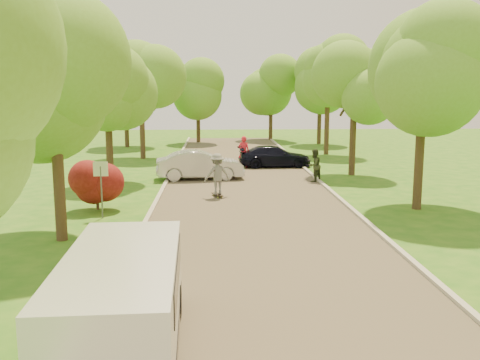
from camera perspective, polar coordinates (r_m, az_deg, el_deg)
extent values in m
plane|color=#286618|center=(16.91, 2.48, -7.06)|extent=(100.00, 100.00, 0.00)
cube|color=#4C4438|center=(24.66, 0.80, -1.72)|extent=(8.00, 60.00, 0.01)
cube|color=#B2AD9E|center=(24.73, -8.61, -1.67)|extent=(0.18, 60.00, 0.12)
cube|color=#B2AD9E|center=(25.22, 10.02, -1.49)|extent=(0.18, 60.00, 0.12)
cylinder|color=#59595E|center=(20.94, -14.55, -1.29)|extent=(0.06, 0.06, 2.00)
cube|color=white|center=(20.80, -14.65, 1.14)|extent=(0.55, 0.04, 0.55)
cylinder|color=#382619|center=(22.61, -14.95, -2.20)|extent=(0.12, 0.12, 0.70)
sphere|color=#590F0F|center=(22.47, -15.04, -0.33)|extent=(1.70, 1.70, 1.70)
cylinder|color=#382619|center=(18.11, -18.73, -0.60)|extent=(0.36, 0.36, 3.60)
sphere|color=#609829|center=(17.85, -19.29, 9.50)|extent=(4.60, 4.60, 4.60)
sphere|color=#609829|center=(17.69, -17.23, 11.85)|extent=(3.45, 3.45, 3.45)
cylinder|color=#382619|center=(28.85, -13.73, 2.82)|extent=(0.36, 0.36, 3.15)
sphere|color=#609829|center=(28.67, -13.96, 8.45)|extent=(4.20, 4.20, 4.20)
sphere|color=#609829|center=(28.55, -12.75, 9.76)|extent=(3.15, 3.15, 3.15)
cylinder|color=#382619|center=(38.58, -10.37, 5.08)|extent=(0.36, 0.36, 3.83)
sphere|color=#609829|center=(38.47, -10.53, 10.07)|extent=(4.80, 4.80, 4.80)
sphere|color=#609829|center=(38.40, -9.47, 11.17)|extent=(3.60, 3.60, 3.60)
cylinder|color=#382619|center=(22.89, 18.55, 1.74)|extent=(0.36, 0.36, 3.83)
sphere|color=#609829|center=(22.71, 19.01, 10.30)|extent=(5.00, 5.00, 5.00)
sphere|color=#609829|center=(23.02, 20.89, 12.05)|extent=(3.75, 3.75, 3.75)
cylinder|color=#382619|center=(31.31, 11.91, 3.61)|extent=(0.36, 0.36, 3.38)
sphere|color=#609829|center=(31.15, 12.10, 9.11)|extent=(4.40, 4.40, 4.40)
sphere|color=#609829|center=(31.33, 13.33, 10.28)|extent=(3.30, 3.30, 3.30)
cylinder|color=#382619|center=(41.12, 9.24, 5.54)|extent=(0.36, 0.36, 4.05)
sphere|color=#609829|center=(41.03, 9.37, 10.54)|extent=(5.20, 5.20, 5.20)
sphere|color=#609829|center=(41.22, 10.48, 11.59)|extent=(3.90, 3.90, 3.90)
cylinder|color=#382619|center=(46.84, -12.01, 5.66)|extent=(0.36, 0.36, 3.60)
sphere|color=#609829|center=(46.74, -12.15, 9.70)|extent=(5.00, 5.00, 5.00)
sphere|color=#609829|center=(46.63, -11.26, 10.65)|extent=(3.75, 3.75, 3.75)
cylinder|color=#382619|center=(49.15, 8.45, 6.08)|extent=(0.36, 0.36, 3.83)
sphere|color=#609829|center=(49.06, 8.55, 10.06)|extent=(5.00, 5.00, 5.00)
sphere|color=#609829|center=(49.23, 9.45, 10.90)|extent=(3.75, 3.75, 3.75)
cylinder|color=#382619|center=(50.25, -4.47, 5.97)|extent=(0.36, 0.36, 3.38)
sphere|color=#609829|center=(50.16, -4.52, 9.54)|extent=(4.80, 4.80, 4.80)
sphere|color=#609829|center=(50.14, -3.70, 10.37)|extent=(3.60, 3.60, 3.60)
cylinder|color=#382619|center=(52.51, 3.29, 6.26)|extent=(0.36, 0.36, 3.60)
sphere|color=#609829|center=(52.42, 3.33, 9.86)|extent=(5.00, 5.00, 5.00)
sphere|color=#609829|center=(52.52, 4.16, 10.67)|extent=(3.75, 3.75, 3.75)
cube|color=white|center=(10.12, -12.51, -12.64)|extent=(2.19, 5.13, 1.74)
cube|color=black|center=(10.42, -12.36, -16.40)|extent=(2.21, 5.23, 0.32)
cube|color=black|center=(10.22, -12.41, -9.90)|extent=(2.16, 3.65, 0.58)
cylinder|color=black|center=(12.07, -15.64, -12.65)|extent=(0.28, 0.70, 0.69)
cylinder|color=black|center=(11.87, -6.91, -12.75)|extent=(0.28, 0.70, 0.69)
imported|color=#BBBBC0|center=(29.30, -4.28, 1.61)|extent=(4.90, 2.11, 1.57)
imported|color=black|center=(33.98, 3.70, 2.52)|extent=(4.70, 2.09, 1.34)
cube|color=black|center=(24.48, -2.43, -1.55)|extent=(0.57, 1.00, 0.02)
cylinder|color=#BFCC4C|center=(24.84, -2.51, -1.54)|extent=(0.05, 0.08, 0.08)
cylinder|color=#BFCC4C|center=(24.79, -2.88, -1.57)|extent=(0.05, 0.08, 0.08)
cylinder|color=#BFCC4C|center=(24.21, -1.97, -1.84)|extent=(0.05, 0.08, 0.08)
cylinder|color=#BFCC4C|center=(24.15, -2.35, -1.87)|extent=(0.05, 0.08, 0.08)
imported|color=slate|center=(24.32, -2.45, 0.65)|extent=(1.38, 1.06, 1.88)
imported|color=red|center=(33.59, 0.41, 3.02)|extent=(0.85, 0.70, 1.99)
imported|color=#2D3620|center=(28.68, 7.94, 1.54)|extent=(1.07, 1.06, 1.74)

